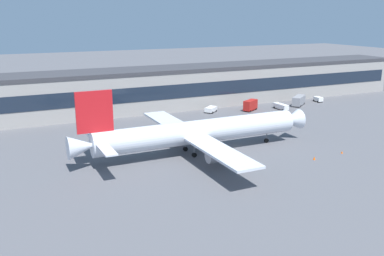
% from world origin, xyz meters
% --- Properties ---
extents(ground_plane, '(600.00, 600.00, 0.00)m').
position_xyz_m(ground_plane, '(0.00, 0.00, 0.00)').
color(ground_plane, '#56565B').
extents(terminal_building, '(197.47, 16.94, 13.91)m').
position_xyz_m(terminal_building, '(0.00, 49.25, 6.98)').
color(terminal_building, '#9E9993').
rests_on(terminal_building, ground_plane).
extents(airliner, '(58.43, 49.99, 16.39)m').
position_xyz_m(airliner, '(-11.17, -0.23, 5.09)').
color(airliner, silver).
rests_on(airliner, ground_plane).
extents(belt_loader, '(2.19, 6.43, 1.95)m').
position_xyz_m(belt_loader, '(35.42, 29.98, 1.15)').
color(belt_loader, white).
rests_on(belt_loader, ground_plane).
extents(baggage_tug, '(2.44, 3.80, 1.85)m').
position_xyz_m(baggage_tug, '(56.07, 34.69, 1.09)').
color(baggage_tug, white).
rests_on(baggage_tug, ground_plane).
extents(pushback_tractor, '(5.36, 5.05, 1.75)m').
position_xyz_m(pushback_tractor, '(11.88, 36.21, 1.05)').
color(pushback_tractor, white).
rests_on(pushback_tractor, ground_plane).
extents(follow_me_car, '(2.56, 4.64, 1.85)m').
position_xyz_m(follow_me_car, '(-25.11, 32.61, 1.09)').
color(follow_me_car, black).
rests_on(follow_me_car, ground_plane).
extents(fuel_truck, '(8.39, 7.29, 3.35)m').
position_xyz_m(fuel_truck, '(45.18, 32.59, 1.88)').
color(fuel_truck, gray).
rests_on(fuel_truck, ground_plane).
extents(stair_truck, '(6.40, 5.07, 3.55)m').
position_xyz_m(stair_truck, '(25.03, 32.79, 1.98)').
color(stair_truck, red).
rests_on(stair_truck, ground_plane).
extents(traffic_cone_0, '(0.47, 0.47, 0.58)m').
position_xyz_m(traffic_cone_0, '(19.54, -14.79, 0.29)').
color(traffic_cone_0, '#F2590C').
rests_on(traffic_cone_0, ground_plane).
extents(traffic_cone_1, '(0.58, 0.58, 0.72)m').
position_xyz_m(traffic_cone_1, '(10.66, -15.56, 0.36)').
color(traffic_cone_1, '#F2590C').
rests_on(traffic_cone_1, ground_plane).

